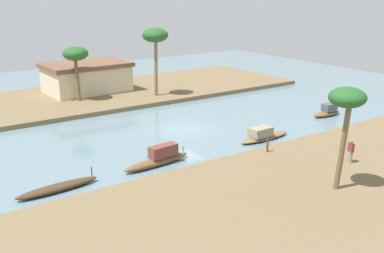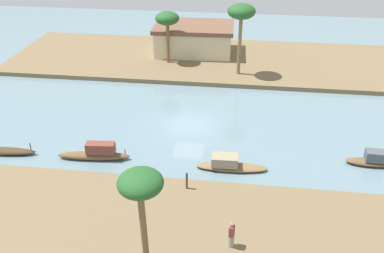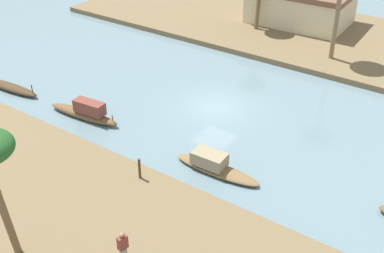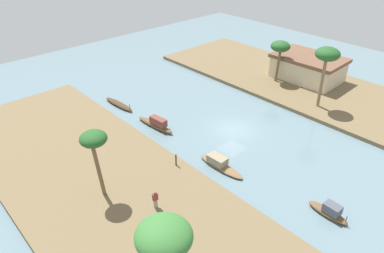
# 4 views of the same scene
# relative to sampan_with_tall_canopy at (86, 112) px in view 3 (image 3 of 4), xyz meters

# --- Properties ---
(river_water) EXTENTS (74.90, 74.90, 0.00)m
(river_water) POSITION_rel_sampan_with_tall_canopy_xyz_m (5.94, 5.89, -0.49)
(river_water) COLOR slate
(river_water) RESTS_ON ground
(riverbank_left) EXTENTS (44.37, 14.35, 0.44)m
(riverbank_left) POSITION_rel_sampan_with_tall_canopy_xyz_m (5.94, -9.38, -0.27)
(riverbank_left) COLOR brown
(riverbank_left) RESTS_ON ground
(riverbank_right) EXTENTS (44.37, 14.35, 0.44)m
(riverbank_right) POSITION_rel_sampan_with_tall_canopy_xyz_m (5.94, 21.16, -0.27)
(riverbank_right) COLOR brown
(riverbank_right) RESTS_ON ground
(sampan_with_tall_canopy) EXTENTS (5.32, 1.39, 1.33)m
(sampan_with_tall_canopy) POSITION_rel_sampan_with_tall_canopy_xyz_m (0.00, 0.00, 0.00)
(sampan_with_tall_canopy) COLOR brown
(sampan_with_tall_canopy) RESTS_ON river_water
(sampan_near_left_bank) EXTENTS (5.01, 1.32, 1.07)m
(sampan_near_left_bank) POSITION_rel_sampan_with_tall_canopy_xyz_m (9.59, -0.06, -0.09)
(sampan_near_left_bank) COLOR brown
(sampan_near_left_bank) RESTS_ON river_water
(sampan_midstream) EXTENTS (5.13, 1.21, 1.01)m
(sampan_midstream) POSITION_rel_sampan_with_tall_canopy_xyz_m (-7.13, -0.23, -0.26)
(sampan_midstream) COLOR #47331E
(sampan_midstream) RESTS_ON river_water
(person_on_near_bank) EXTENTS (0.38, 0.46, 1.60)m
(person_on_near_bank) POSITION_rel_sampan_with_tall_canopy_xyz_m (10.12, -7.85, 0.70)
(person_on_near_bank) COLOR gray
(person_on_near_bank) RESTS_ON riverbank_left
(mooring_post) EXTENTS (0.14, 0.14, 1.18)m
(mooring_post) POSITION_rel_sampan_with_tall_canopy_xyz_m (7.08, -3.16, 0.54)
(mooring_post) COLOR #4C3823
(mooring_post) RESTS_ON riverbank_left
(riverside_building) EXTENTS (9.23, 6.50, 3.23)m
(riverside_building) POSITION_rel_sampan_with_tall_canopy_xyz_m (4.23, 22.94, 1.59)
(riverside_building) COLOR beige
(riverside_building) RESTS_ON riverbank_right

